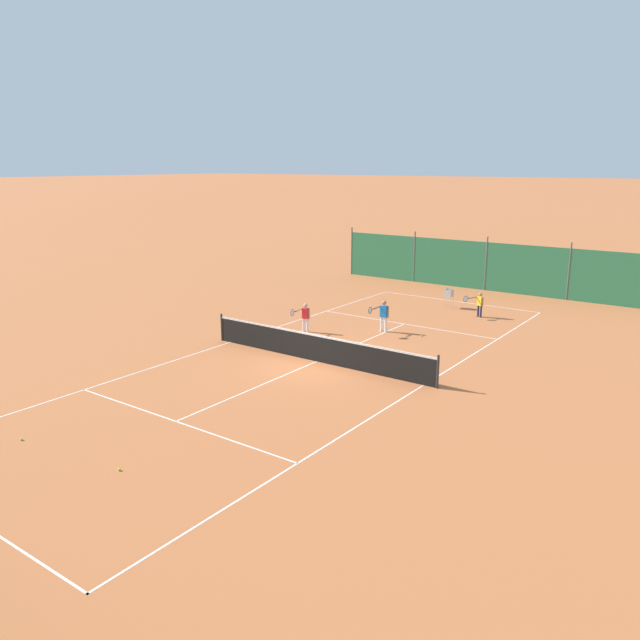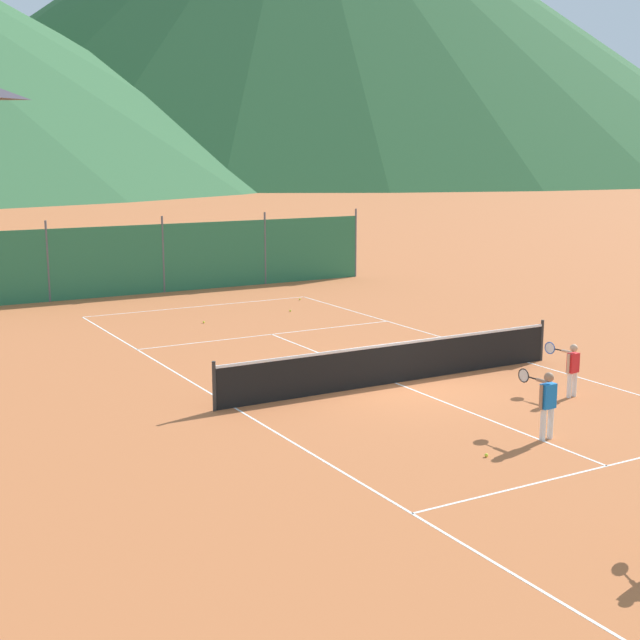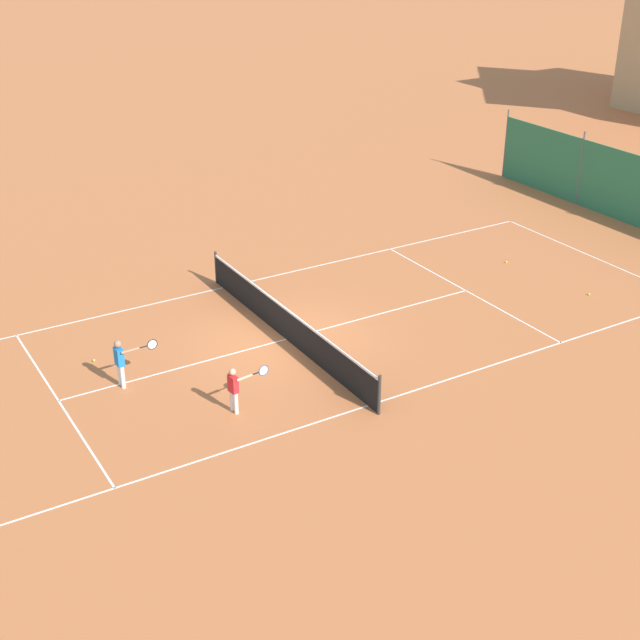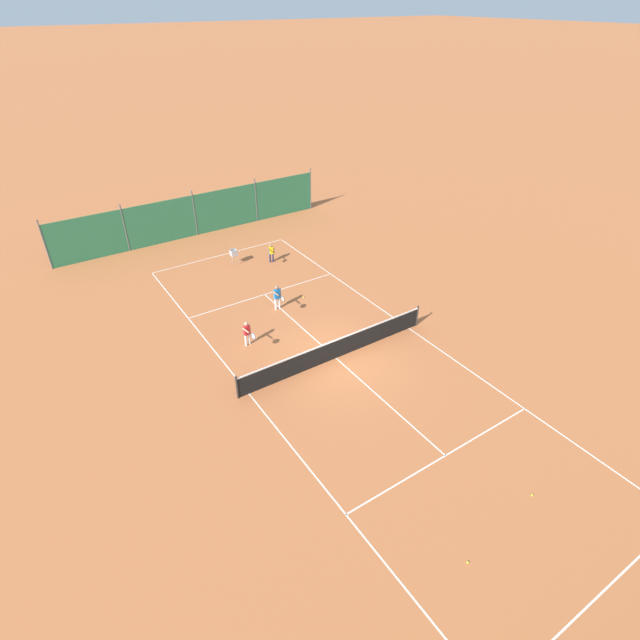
% 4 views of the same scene
% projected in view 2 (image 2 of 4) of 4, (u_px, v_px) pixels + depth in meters
% --- Properties ---
extents(ground_plane, '(600.00, 600.00, 0.00)m').
position_uv_depth(ground_plane, '(395.00, 383.00, 20.75)').
color(ground_plane, '#BC6638').
extents(court_line_markings, '(8.25, 23.85, 0.01)m').
position_uv_depth(court_line_markings, '(395.00, 383.00, 20.75)').
color(court_line_markings, white).
rests_on(court_line_markings, ground).
extents(tennis_net, '(9.18, 0.08, 1.06)m').
position_uv_depth(tennis_net, '(396.00, 362.00, 20.66)').
color(tennis_net, '#2D2D2D').
rests_on(tennis_net, ground).
extents(windscreen_fence_far, '(17.28, 0.08, 2.90)m').
position_uv_depth(windscreen_fence_far, '(163.00, 258.00, 33.72)').
color(windscreen_fence_far, '#2D754C').
rests_on(windscreen_fence_far, ground).
extents(player_near_baseline, '(0.44, 1.07, 1.29)m').
position_uv_depth(player_near_baseline, '(546.00, 400.00, 16.61)').
color(player_near_baseline, white).
rests_on(player_near_baseline, ground).
extents(player_far_service, '(0.40, 1.02, 1.19)m').
position_uv_depth(player_far_service, '(571.00, 366.00, 19.49)').
color(player_far_service, white).
rests_on(player_far_service, ground).
extents(tennis_ball_far_corner, '(0.07, 0.07, 0.07)m').
position_uv_depth(tennis_ball_far_corner, '(486.00, 455.00, 15.74)').
color(tennis_ball_far_corner, '#CCE033').
rests_on(tennis_ball_far_corner, ground).
extents(tennis_ball_by_net_left, '(0.07, 0.07, 0.07)m').
position_uv_depth(tennis_ball_by_net_left, '(204.00, 322.00, 27.90)').
color(tennis_ball_by_net_left, '#CCE033').
rests_on(tennis_ball_by_net_left, ground).
extents(tennis_ball_alley_left, '(0.07, 0.07, 0.07)m').
position_uv_depth(tennis_ball_alley_left, '(300.00, 299.00, 32.18)').
color(tennis_ball_alley_left, '#CCE033').
rests_on(tennis_ball_alley_left, ground).
extents(tennis_ball_alley_right, '(0.07, 0.07, 0.07)m').
position_uv_depth(tennis_ball_alley_right, '(290.00, 311.00, 29.87)').
color(tennis_ball_alley_right, '#CCE033').
rests_on(tennis_ball_alley_right, ground).
extents(mountain_central_peak, '(215.49, 215.49, 76.07)m').
position_uv_depth(mountain_central_peak, '(300.00, 9.00, 210.03)').
color(mountain_central_peak, '#28562D').
rests_on(mountain_central_peak, ground).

